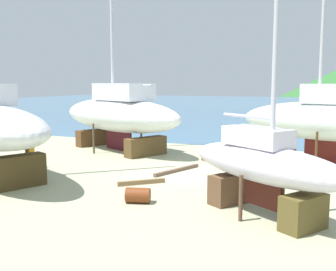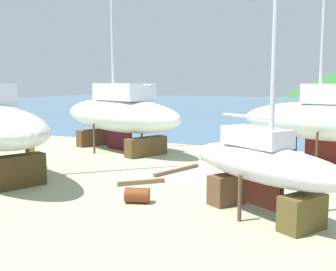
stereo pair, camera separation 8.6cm
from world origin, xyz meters
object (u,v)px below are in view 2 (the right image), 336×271
at_px(sailboat_mid_port, 329,120).
at_px(barrel_rust_far, 137,195).
at_px(sailboat_small_center, 262,164).
at_px(barrel_tipped_left, 262,174).
at_px(sailboat_far_slipway, 119,113).
at_px(worker, 30,151).

bearing_deg(sailboat_mid_port, barrel_rust_far, 75.94).
bearing_deg(sailboat_small_center, barrel_tipped_left, 132.74).
height_order(sailboat_far_slipway, worker, sailboat_far_slipway).
distance_m(sailboat_far_slipway, barrel_rust_far, 11.41).
bearing_deg(barrel_rust_far, sailboat_far_slipway, 122.97).
bearing_deg(sailboat_far_slipway, barrel_tipped_left, 177.22).
xyz_separation_m(sailboat_far_slipway, worker, (-1.27, -6.42, -1.44)).
distance_m(barrel_tipped_left, barrel_rust_far, 5.62).
xyz_separation_m(sailboat_small_center, barrel_rust_far, (-4.19, -0.33, -1.36)).
bearing_deg(sailboat_mid_port, worker, 44.04).
relative_size(worker, barrel_rust_far, 1.94).
relative_size(sailboat_mid_port, sailboat_small_center, 1.46).
bearing_deg(barrel_tipped_left, barrel_rust_far, -128.62).
height_order(sailboat_far_slipway, sailboat_mid_port, sailboat_far_slipway).
relative_size(sailboat_mid_port, barrel_rust_far, 19.14).
bearing_deg(sailboat_mid_port, sailboat_small_center, 96.63).
height_order(sailboat_mid_port, sailboat_small_center, sailboat_mid_port).
height_order(sailboat_small_center, barrel_tipped_left, sailboat_small_center).
bearing_deg(barrel_tipped_left, sailboat_far_slipway, 152.38).
bearing_deg(sailboat_far_slipway, barrel_rust_far, 147.82).
relative_size(sailboat_far_slipway, sailboat_mid_port, 1.13).
height_order(sailboat_small_center, barrel_rust_far, sailboat_small_center).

